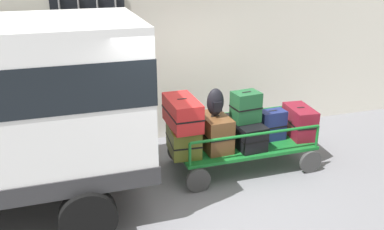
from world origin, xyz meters
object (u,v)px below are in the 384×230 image
suitcase_left_bottom (183,140)px  suitcase_center_bottom (244,132)px  luggage_cart (243,147)px  suitcase_midleft_bottom (215,132)px  backpack (215,102)px  suitcase_center_middle (246,107)px  suitcase_right_bottom (299,122)px  suitcase_midright_bottom (272,125)px  suitcase_left_middle (182,112)px

suitcase_left_bottom → suitcase_center_bottom: bearing=0.3°
luggage_cart → suitcase_midleft_bottom: size_ratio=3.36×
luggage_cart → backpack: backpack is taller
suitcase_left_bottom → suitcase_center_middle: (1.03, -0.01, 0.44)m
suitcase_center_middle → backpack: (-0.51, 0.02, 0.12)m
suitcase_left_bottom → suitcase_right_bottom: 2.07m
suitcase_center_bottom → suitcase_midleft_bottom: bearing=-178.7°
suitcase_left_bottom → suitcase_midleft_bottom: size_ratio=1.04×
suitcase_left_bottom → suitcase_center_middle: size_ratio=1.46×
suitcase_midleft_bottom → backpack: bearing=67.4°
luggage_cart → suitcase_midright_bottom: bearing=1.7°
luggage_cart → suitcase_right_bottom: (1.03, 0.00, 0.33)m
suitcase_left_middle → suitcase_midleft_bottom: bearing=-6.6°
backpack → suitcase_center_bottom: bearing=0.2°
suitcase_midleft_bottom → suitcase_right_bottom: bearing=1.0°
suitcase_midright_bottom → backpack: backpack is taller
suitcase_center_middle → backpack: 0.53m
suitcase_midleft_bottom → suitcase_midright_bottom: suitcase_midleft_bottom is taller
suitcase_center_bottom → suitcase_midright_bottom: 0.52m
suitcase_midright_bottom → backpack: size_ratio=1.16×
suitcase_left_middle → suitcase_midright_bottom: bearing=-0.6°
luggage_cart → suitcase_midright_bottom: size_ratio=4.53×
suitcase_left_middle → backpack: size_ratio=1.94×
suitcase_left_bottom → backpack: (0.52, 0.00, 0.56)m
luggage_cart → suitcase_center_bottom: (0.00, -0.02, 0.27)m
luggage_cart → suitcase_right_bottom: suitcase_right_bottom is taller
suitcase_midleft_bottom → backpack: 0.50m
suitcase_center_middle → suitcase_midright_bottom: size_ratio=0.96×
suitcase_center_bottom → suitcase_right_bottom: (1.03, 0.02, 0.05)m
luggage_cart → suitcase_center_bottom: 0.27m
suitcase_left_bottom → suitcase_center_bottom: size_ratio=0.80×
suitcase_center_middle → backpack: size_ratio=1.11×
suitcase_left_bottom → suitcase_midleft_bottom: 0.52m
suitcase_left_middle → suitcase_right_bottom: size_ratio=1.19×
suitcase_left_middle → suitcase_center_middle: (1.03, -0.07, 0.00)m
suitcase_left_middle → suitcase_center_bottom: 1.13m
suitcase_midleft_bottom → suitcase_center_bottom: size_ratio=0.77×
luggage_cart → suitcase_midleft_bottom: suitcase_midleft_bottom is taller
suitcase_center_middle → suitcase_center_bottom: bearing=90.0°
suitcase_left_bottom → suitcase_midleft_bottom: (0.52, -0.01, 0.06)m
suitcase_left_middle → suitcase_midright_bottom: size_ratio=1.68×
luggage_cart → suitcase_left_bottom: 1.07m
suitcase_left_bottom → suitcase_midright_bottom: bearing=1.3°
luggage_cart → suitcase_center_middle: (0.00, -0.03, 0.72)m
suitcase_center_bottom → suitcase_midright_bottom: bearing=3.5°
luggage_cart → suitcase_right_bottom: size_ratio=3.21×
suitcase_left_middle → suitcase_midleft_bottom: size_ratio=1.25×
backpack → suitcase_left_bottom: bearing=-179.6°
suitcase_midright_bottom → suitcase_right_bottom: suitcase_right_bottom is taller
suitcase_left_bottom → backpack: 0.77m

